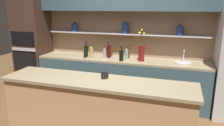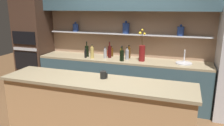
# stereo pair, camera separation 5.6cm
# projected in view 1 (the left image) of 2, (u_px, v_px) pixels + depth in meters

# --- Properties ---
(back_wall_unit) EXTENTS (5.20, 0.44, 2.60)m
(back_wall_unit) POSITION_uv_depth(u_px,v_px,m) (130.00, 27.00, 4.57)
(back_wall_unit) COLOR #937056
(back_wall_unit) RESTS_ON ground_plane
(back_counter_unit) EXTENTS (3.53, 0.62, 0.92)m
(back_counter_unit) POSITION_uv_depth(u_px,v_px,m) (121.00, 80.00, 4.62)
(back_counter_unit) COLOR #334C56
(back_counter_unit) RESTS_ON ground_plane
(island_counter) EXTENTS (2.62, 0.61, 1.02)m
(island_counter) POSITION_uv_depth(u_px,v_px,m) (97.00, 115.00, 3.03)
(island_counter) COLOR tan
(island_counter) RESTS_ON ground_plane
(oven_tower) EXTENTS (0.70, 0.64, 2.12)m
(oven_tower) POSITION_uv_depth(u_px,v_px,m) (33.00, 46.00, 5.09)
(oven_tower) COLOR #3D281E
(oven_tower) RESTS_ON ground_plane
(flower_vase) EXTENTS (0.13, 0.14, 0.64)m
(flower_vase) POSITION_uv_depth(u_px,v_px,m) (141.00, 52.00, 4.28)
(flower_vase) COLOR maroon
(flower_vase) RESTS_ON back_counter_unit
(sink_fixture) EXTENTS (0.30, 0.30, 0.25)m
(sink_fixture) POSITION_uv_depth(u_px,v_px,m) (183.00, 62.00, 4.14)
(sink_fixture) COLOR #B7B7BC
(sink_fixture) RESTS_ON back_counter_unit
(bottle_sauce_0) EXTENTS (0.05, 0.05, 0.20)m
(bottle_sauce_0) POSITION_uv_depth(u_px,v_px,m) (85.00, 54.00, 4.56)
(bottle_sauce_0) COLOR black
(bottle_sauce_0) RESTS_ON back_counter_unit
(bottle_spirit_1) EXTENTS (0.07, 0.07, 0.25)m
(bottle_spirit_1) POSITION_uv_depth(u_px,v_px,m) (126.00, 54.00, 4.43)
(bottle_spirit_1) COLOR gray
(bottle_spirit_1) RESTS_ON back_counter_unit
(bottle_oil_2) EXTENTS (0.06, 0.06, 0.21)m
(bottle_oil_2) POSITION_uv_depth(u_px,v_px,m) (120.00, 53.00, 4.66)
(bottle_oil_2) COLOR olive
(bottle_oil_2) RESTS_ON back_counter_unit
(bottle_spirit_3) EXTENTS (0.07, 0.07, 0.28)m
(bottle_spirit_3) POSITION_uv_depth(u_px,v_px,m) (128.00, 53.00, 4.53)
(bottle_spirit_3) COLOR #4C2D0C
(bottle_spirit_3) RESTS_ON back_counter_unit
(bottle_wine_4) EXTENTS (0.08, 0.08, 0.31)m
(bottle_wine_4) POSITION_uv_depth(u_px,v_px,m) (121.00, 55.00, 4.30)
(bottle_wine_4) COLOR black
(bottle_wine_4) RESTS_ON back_counter_unit
(bottle_spirit_5) EXTENTS (0.07, 0.07, 0.23)m
(bottle_spirit_5) POSITION_uv_depth(u_px,v_px,m) (111.00, 52.00, 4.71)
(bottle_spirit_5) COLOR #4C2D0C
(bottle_spirit_5) RESTS_ON back_counter_unit
(bottle_spirit_6) EXTENTS (0.06, 0.06, 0.24)m
(bottle_spirit_6) POSITION_uv_depth(u_px,v_px,m) (104.00, 53.00, 4.54)
(bottle_spirit_6) COLOR gray
(bottle_spirit_6) RESTS_ON back_counter_unit
(bottle_sauce_7) EXTENTS (0.05, 0.05, 0.16)m
(bottle_sauce_7) POSITION_uv_depth(u_px,v_px,m) (107.00, 53.00, 4.73)
(bottle_sauce_7) COLOR maroon
(bottle_sauce_7) RESTS_ON back_counter_unit
(bottle_sauce_8) EXTENTS (0.06, 0.06, 0.19)m
(bottle_sauce_8) POSITION_uv_depth(u_px,v_px,m) (87.00, 51.00, 4.87)
(bottle_sauce_8) COLOR black
(bottle_sauce_8) RESTS_ON back_counter_unit
(bottle_wine_9) EXTENTS (0.07, 0.07, 0.35)m
(bottle_wine_9) POSITION_uv_depth(u_px,v_px,m) (109.00, 52.00, 4.56)
(bottle_wine_9) COLOR #380C0C
(bottle_wine_9) RESTS_ON back_counter_unit
(bottle_wine_10) EXTENTS (0.08, 0.08, 0.33)m
(bottle_wine_10) POSITION_uv_depth(u_px,v_px,m) (86.00, 51.00, 4.67)
(bottle_wine_10) COLOR black
(bottle_wine_10) RESTS_ON back_counter_unit
(bottle_spirit_11) EXTENTS (0.08, 0.08, 0.29)m
(bottle_spirit_11) POSITION_uv_depth(u_px,v_px,m) (91.00, 53.00, 4.51)
(bottle_spirit_11) COLOR tan
(bottle_spirit_11) RESTS_ON back_counter_unit
(coffee_mug) EXTENTS (0.11, 0.09, 0.10)m
(coffee_mug) POSITION_uv_depth(u_px,v_px,m) (104.00, 75.00, 2.96)
(coffee_mug) COLOR black
(coffee_mug) RESTS_ON island_counter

